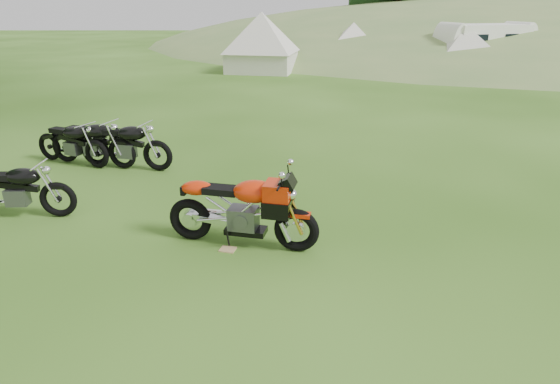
# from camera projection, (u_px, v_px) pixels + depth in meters

# --- Properties ---
(ground) EXTENTS (120.00, 120.00, 0.00)m
(ground) POSITION_uv_depth(u_px,v_px,m) (290.00, 253.00, 6.73)
(ground) COLOR #295011
(ground) RESTS_ON ground
(hillside) EXTENTS (80.00, 64.00, 8.00)m
(hillside) POSITION_uv_depth(u_px,v_px,m) (540.00, 42.00, 43.71)
(hillside) COLOR #5D8041
(hillside) RESTS_ON ground
(hedgerow) EXTENTS (36.00, 1.20, 8.60)m
(hedgerow) POSITION_uv_depth(u_px,v_px,m) (540.00, 42.00, 43.71)
(hedgerow) COLOR black
(hedgerow) RESTS_ON ground
(sport_motorcycle) EXTENTS (2.24, 1.01, 1.30)m
(sport_motorcycle) POSITION_uv_depth(u_px,v_px,m) (241.00, 204.00, 6.74)
(sport_motorcycle) COLOR red
(sport_motorcycle) RESTS_ON ground
(plywood_board) EXTENTS (0.26, 0.23, 0.02)m
(plywood_board) POSITION_uv_depth(u_px,v_px,m) (228.00, 249.00, 6.82)
(plywood_board) COLOR tan
(plywood_board) RESTS_ON ground
(vintage_moto_a) EXTENTS (1.93, 0.50, 1.01)m
(vintage_moto_a) POSITION_uv_depth(u_px,v_px,m) (14.00, 189.00, 7.69)
(vintage_moto_a) COLOR black
(vintage_moto_a) RESTS_ON ground
(vintage_moto_b) EXTENTS (1.96, 1.18, 1.02)m
(vintage_moto_b) POSITION_uv_depth(u_px,v_px,m) (71.00, 142.00, 10.30)
(vintage_moto_b) COLOR black
(vintage_moto_b) RESTS_ON ground
(vintage_moto_c) EXTENTS (2.13, 1.08, 1.10)m
(vintage_moto_c) POSITION_uv_depth(u_px,v_px,m) (92.00, 141.00, 10.20)
(vintage_moto_c) COLOR black
(vintage_moto_c) RESTS_ON ground
(vintage_moto_d) EXTENTS (2.15, 0.95, 1.10)m
(vintage_moto_d) POSITION_uv_depth(u_px,v_px,m) (125.00, 144.00, 10.02)
(vintage_moto_d) COLOR black
(vintage_moto_d) RESTS_ON ground
(tent_left) EXTENTS (3.82, 3.82, 2.82)m
(tent_left) POSITION_uv_depth(u_px,v_px,m) (262.00, 44.00, 24.18)
(tent_left) COLOR silver
(tent_left) RESTS_ON ground
(tent_mid) EXTENTS (2.99, 2.99, 2.44)m
(tent_mid) POSITION_uv_depth(u_px,v_px,m) (353.00, 42.00, 27.49)
(tent_mid) COLOR silver
(tent_mid) RESTS_ON ground
(tent_right) EXTENTS (2.90, 2.90, 2.44)m
(tent_right) POSITION_uv_depth(u_px,v_px,m) (464.00, 48.00, 23.83)
(tent_right) COLOR beige
(tent_right) RESTS_ON ground
(caravan) EXTENTS (5.51, 3.54, 2.38)m
(caravan) POSITION_uv_depth(u_px,v_px,m) (483.00, 47.00, 24.90)
(caravan) COLOR white
(caravan) RESTS_ON ground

